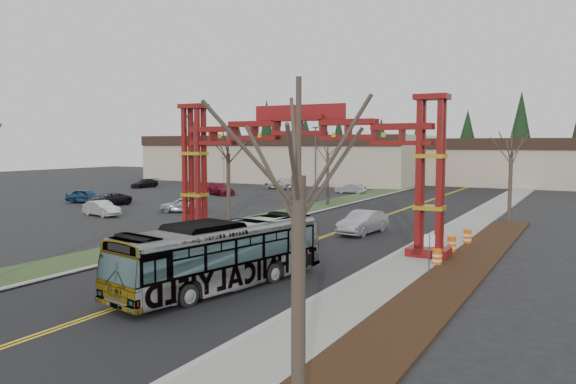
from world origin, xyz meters
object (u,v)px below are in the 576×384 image
Objects in this scene: light_pole_far at (315,152)px; retail_building_east at (551,162)px; silver_sedan at (363,222)px; parked_car_mid_a at (219,189)px; parked_car_near_b at (102,208)px; barrel_north at (467,237)px; retail_building_west at (290,158)px; bare_tree_right_near at (299,178)px; barrel_mid at (452,245)px; transit_bus at (222,255)px; barrel_south at (437,258)px; light_pole_mid at (190,149)px; bare_tree_right_far at (511,157)px; bare_tree_median_mid at (228,154)px; parked_car_far_a at (351,188)px; parked_car_mid_b at (86,196)px; parked_car_near_a at (183,205)px; street_sign at (429,247)px; gateway_arch at (299,148)px; light_pole_near at (195,157)px; parked_car_far_b at (280,184)px; parked_car_near_c at (108,199)px; bare_tree_median_far at (328,154)px; parked_car_far_c at (144,183)px.

retail_building_east is at bearing 32.87° from light_pole_far.
silver_sedan is at bearing -59.62° from light_pole_far.
parked_car_near_b is at bearing -151.55° from parked_car_mid_a.
silver_sedan is at bearing 173.55° from barrel_north.
retail_building_west reaches higher than parked_car_near_b.
barrel_mid is at bearing 93.31° from bare_tree_right_near.
parked_car_mid_a is at bearing 150.18° from silver_sedan.
barrel_south is at bearing 62.96° from transit_bus.
parked_car_near_b is 0.41× the size of light_pole_mid.
light_pole_far reaches higher than bare_tree_right_far.
bare_tree_median_mid is 7.95× the size of barrel_north.
parked_car_mid_b is at bearing -44.95° from parked_car_far_a.
parked_car_mid_b is at bearing -129.02° from retail_building_east.
parked_car_mid_a reaches higher than parked_car_near_a.
barrel_mid is at bearing -91.18° from retail_building_east.
gateway_arch is at bearing 152.90° from street_sign.
transit_bus is 2.20× the size of silver_sedan.
light_pole_near is (1.99, 10.39, 4.23)m from parked_car_near_b.
street_sign reaches higher than parked_car_near_a.
barrel_mid is at bearing -114.99° from parked_car_mid_b.
retail_building_west is 54.61m from bare_tree_median_mid.
barrel_north is at bearing 43.23° from parked_car_far_b.
light_pole_mid is at bearing 144.19° from barrel_south.
light_pole_near is at bearing 156.04° from barrel_mid.
parked_car_far_a is 0.51× the size of bare_tree_median_mid.
retail_building_west is 9.97× the size of parked_car_near_c.
parked_car_far_a is at bearing 118.34° from barrel_south.
light_pole_far is at bearing 138.74° from bare_tree_right_far.
gateway_arch is 2.43× the size of bare_tree_median_mid.
bare_tree_right_far reaches higher than parked_car_far_b.
parked_car_mid_a is 0.95× the size of parked_car_far_b.
retail_building_east is 5.07× the size of bare_tree_median_mid.
parked_car_far_a is at bearing 111.14° from bare_tree_right_near.
light_pole_far is at bearing 91.73° from parked_car_near_c.
parked_car_near_c is at bearing -38.24° from parked_car_far_a.
barrel_south is (16.90, -23.38, -4.77)m from bare_tree_median_far.
parked_car_far_c is at bearing 135.85° from bare_tree_right_near.
parked_car_far_c is 0.55× the size of bare_tree_right_near.
retail_building_west is 26.62m from parked_car_far_c.
barrel_mid is at bearing -23.20° from silver_sedan.
parked_car_near_c is at bearing -116.47° from parked_car_near_a.
gateway_arch reaches higher than light_pole_far.
barrel_mid is (36.02, -8.34, -0.16)m from parked_car_near_c.
light_pole_mid is at bearing 130.35° from light_pole_near.
parked_car_near_c is 9.80m from light_pole_near.
gateway_arch is at bearing -26.58° from bare_tree_median_mid.
parked_car_mid_a is (-24.39, 25.57, -5.27)m from gateway_arch.
barrel_north is at bearing 6.83° from parked_car_near_c.
parked_car_near_b reaches higher than barrel_south.
bare_tree_right_near reaches higher than parked_car_mid_a.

